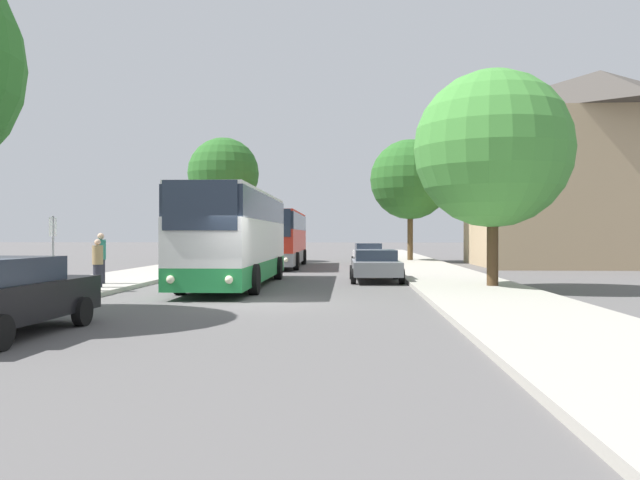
{
  "coord_description": "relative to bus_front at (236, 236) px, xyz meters",
  "views": [
    {
      "loc": [
        2.85,
        -17.52,
        1.93
      ],
      "look_at": [
        1.36,
        10.7,
        1.72
      ],
      "focal_mm": 35.0,
      "sensor_mm": 36.0,
      "label": 1
    }
  ],
  "objects": [
    {
      "name": "sidewalk_left",
      "position": [
        -5.42,
        -5.94,
        -1.81
      ],
      "size": [
        4.0,
        120.0,
        0.15
      ],
      "primitive_type": "cube",
      "color": "#A39E93",
      "rests_on": "ground_plane"
    },
    {
      "name": "sidewalk_right",
      "position": [
        8.58,
        -5.94,
        -1.81
      ],
      "size": [
        4.0,
        120.0,
        0.15
      ],
      "primitive_type": "cube",
      "color": "#A39E93",
      "rests_on": "ground_plane"
    },
    {
      "name": "bus_stop_sign",
      "position": [
        -5.11,
        -4.12,
        -0.24
      ],
      "size": [
        0.08,
        0.45,
        2.4
      ],
      "color": "gray",
      "rests_on": "sidewalk_left"
    },
    {
      "name": "bus_front",
      "position": [
        0.0,
        0.0,
        0.0
      ],
      "size": [
        2.79,
        11.81,
        3.54
      ],
      "rotation": [
        0.0,
        0.0,
        0.01
      ],
      "color": "#238942",
      "rests_on": "ground_plane"
    },
    {
      "name": "tree_right_mid",
      "position": [
        9.37,
        -1.16,
        3.09
      ],
      "size": [
        5.55,
        5.55,
        7.61
      ],
      "color": "#47331E",
      "rests_on": "sidewalk_right"
    },
    {
      "name": "tree_left_near",
      "position": [
        -5.06,
        21.85,
        4.58
      ],
      "size": [
        5.2,
        5.2,
        8.94
      ],
      "color": "brown",
      "rests_on": "sidewalk_left"
    },
    {
      "name": "parked_car_right_far",
      "position": [
        5.37,
        14.63,
        -1.12
      ],
      "size": [
        2.07,
        4.31,
        1.44
      ],
      "rotation": [
        0.0,
        0.0,
        3.19
      ],
      "color": "silver",
      "rests_on": "ground_plane"
    },
    {
      "name": "tree_right_near",
      "position": [
        8.56,
        21.71,
        4.06
      ],
      "size": [
        5.76,
        5.76,
        8.68
      ],
      "color": "#513D23",
      "rests_on": "sidewalk_right"
    },
    {
      "name": "ground_plane",
      "position": [
        1.58,
        -5.94,
        -1.89
      ],
      "size": [
        300.0,
        300.0,
        0.0
      ],
      "primitive_type": "plane",
      "color": "#565454",
      "rests_on": "ground"
    },
    {
      "name": "building_right_background",
      "position": [
        19.82,
        16.24,
        4.22
      ],
      "size": [
        15.01,
        10.32,
        12.21
      ],
      "color": "tan",
      "rests_on": "ground_plane"
    },
    {
      "name": "bus_middle",
      "position": [
        0.04,
        14.2,
        -0.11
      ],
      "size": [
        2.85,
        11.54,
        3.32
      ],
      "rotation": [
        0.0,
        0.0,
        0.02
      ],
      "color": "gray",
      "rests_on": "ground_plane"
    },
    {
      "name": "pedestrian_waiting_far",
      "position": [
        -4.84,
        -1.0,
        -0.79
      ],
      "size": [
        0.36,
        0.36,
        1.86
      ],
      "rotation": [
        0.0,
        0.0,
        5.9
      ],
      "color": "#23232D",
      "rests_on": "sidewalk_left"
    },
    {
      "name": "parked_car_right_near",
      "position": [
        5.37,
        2.62,
        -1.18
      ],
      "size": [
        2.18,
        4.58,
        1.32
      ],
      "rotation": [
        0.0,
        0.0,
        3.16
      ],
      "color": "slate",
      "rests_on": "ground_plane"
    },
    {
      "name": "pedestrian_waiting_near",
      "position": [
        -4.29,
        -2.61,
        -0.91
      ],
      "size": [
        0.36,
        0.36,
        1.65
      ],
      "rotation": [
        0.0,
        0.0,
        5.03
      ],
      "color": "#23232D",
      "rests_on": "sidewalk_left"
    }
  ]
}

